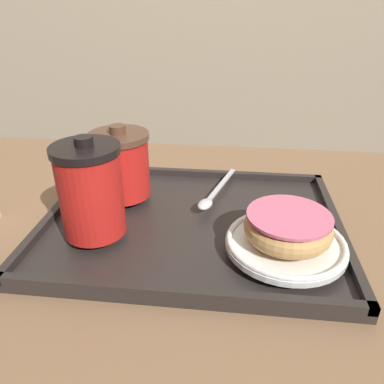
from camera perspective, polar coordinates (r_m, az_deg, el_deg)
cafe_table at (r=0.71m, az=-2.98°, el=-14.01°), size 1.07×0.68×0.71m
serving_tray at (r=0.59m, az=-0.00°, el=-4.88°), size 0.45×0.34×0.02m
coffee_cup_front at (r=0.53m, az=-15.21°, el=0.31°), size 0.09×0.09×0.14m
coffee_cup_rear at (r=0.63m, az=-10.79°, el=4.20°), size 0.10×0.10×0.12m
plate_with_chocolate_donut at (r=0.52m, az=14.07°, el=-7.55°), size 0.16×0.16×0.01m
donut_chocolate_glazed at (r=0.51m, az=14.40°, el=-5.15°), size 0.12×0.12×0.04m
spoon at (r=0.63m, az=2.93°, el=-0.63°), size 0.06×0.16×0.01m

